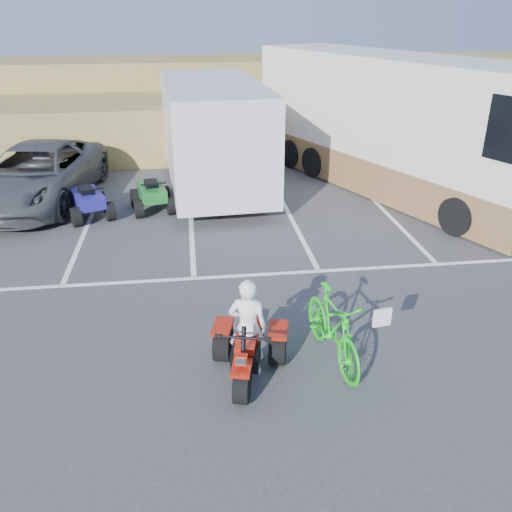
{
  "coord_description": "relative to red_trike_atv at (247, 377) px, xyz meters",
  "views": [
    {
      "loc": [
        0.01,
        -7.85,
        5.28
      ],
      "look_at": [
        1.17,
        1.23,
        1.0
      ],
      "focal_mm": 38.0,
      "sensor_mm": 36.0,
      "label": 1
    }
  ],
  "objects": [
    {
      "name": "cargo_trailer",
      "position": [
        0.07,
        9.67,
        1.74
      ],
      "size": [
        3.19,
        7.04,
        3.21
      ],
      "rotation": [
        0.0,
        0.0,
        0.06
      ],
      "color": "silver",
      "rests_on": "ground"
    },
    {
      "name": "quad_atv_green",
      "position": [
        -1.78,
        7.81,
        0.0
      ],
      "size": [
        1.34,
        1.64,
        0.96
      ],
      "primitive_type": null,
      "rotation": [
        0.0,
        0.0,
        0.19
      ],
      "color": "#155C21",
      "rests_on": "ground"
    },
    {
      "name": "grey_pickup",
      "position": [
        -5.07,
        8.98,
        0.81
      ],
      "size": [
        3.58,
        6.21,
        1.63
      ],
      "primitive_type": "imported",
      "rotation": [
        0.0,
        0.0,
        -0.16
      ],
      "color": "#404246",
      "rests_on": "ground"
    },
    {
      "name": "rv_motorhome",
      "position": [
        5.5,
        9.02,
        1.69
      ],
      "size": [
        6.88,
        10.97,
        3.88
      ],
      "rotation": [
        0.0,
        0.0,
        0.42
      ],
      "color": "silver",
      "rests_on": "ground"
    },
    {
      "name": "red_trike_atv",
      "position": [
        0.0,
        0.0,
        0.0
      ],
      "size": [
        1.52,
        1.81,
        1.03
      ],
      "primitive_type": null,
      "rotation": [
        0.0,
        0.0,
        -0.24
      ],
      "color": "#A11809",
      "rests_on": "ground"
    },
    {
      "name": "ground",
      "position": [
        -0.74,
        1.05,
        0.0
      ],
      "size": [
        100.0,
        100.0,
        0.0
      ],
      "primitive_type": "plane",
      "color": "#3A3A3D",
      "rests_on": "ground"
    },
    {
      "name": "grass_embankment",
      "position": [
        -0.74,
        16.53,
        1.42
      ],
      "size": [
        40.0,
        8.5,
        3.1
      ],
      "color": "olive",
      "rests_on": "ground"
    },
    {
      "name": "quad_atv_blue",
      "position": [
        -3.47,
        7.44,
        0.0
      ],
      "size": [
        1.56,
        1.77,
        0.96
      ],
      "primitive_type": null,
      "rotation": [
        0.0,
        0.0,
        0.38
      ],
      "color": "navy",
      "rests_on": "ground"
    },
    {
      "name": "rider",
      "position": [
        0.04,
        0.15,
        0.81
      ],
      "size": [
        0.67,
        0.52,
        1.63
      ],
      "primitive_type": "imported",
      "rotation": [
        0.0,
        0.0,
        2.91
      ],
      "color": "white",
      "rests_on": "ground"
    },
    {
      "name": "green_dirt_bike",
      "position": [
        1.4,
        0.28,
        0.62
      ],
      "size": [
        0.88,
        2.11,
        1.23
      ],
      "primitive_type": "imported",
      "rotation": [
        0.0,
        0.0,
        0.15
      ],
      "color": "#14BF19",
      "rests_on": "ground"
    },
    {
      "name": "parking_stripes",
      "position": [
        0.12,
        5.12,
        0.0
      ],
      "size": [
        28.0,
        5.16,
        0.01
      ],
      "color": "white",
      "rests_on": "ground"
    }
  ]
}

